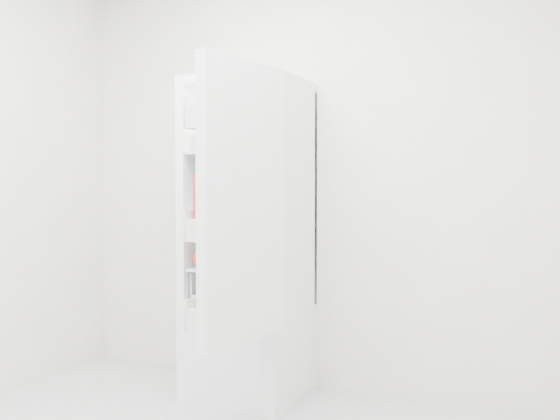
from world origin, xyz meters
The scene contains 21 objects.
room_walls centered at (0.00, 0.00, 1.59)m, with size 3.02×3.02×2.61m.
refrigerator centered at (-0.20, 1.25, 0.67)m, with size 0.60×0.60×1.80m.
shelf_low centered at (-0.20, 1.19, 0.74)m, with size 0.49×0.53×0.01m, color silver.
shelf_mid centered at (-0.20, 1.19, 1.05)m, with size 0.49×0.53×0.01m, color silver.
shelf_top centered at (-0.20, 1.19, 1.38)m, with size 0.49×0.53×0.01m, color silver.
crisper_left centered at (-0.32, 1.19, 0.61)m, with size 0.23×0.46×0.22m, color silver, non-canonical shape.
crisper_right centered at (-0.08, 1.19, 0.61)m, with size 0.23×0.46×0.22m, color silver, non-canonical shape.
condiment_jars centered at (-0.21, 1.13, 1.43)m, with size 0.46×0.34×0.08m.
squeeze_bottle centered at (0.01, 1.34, 1.48)m, with size 0.05×0.05×0.18m, color white.
tub_white centered at (-0.32, 1.13, 1.11)m, with size 0.15×0.15×0.10m, color silver.
tub_cream centered at (-0.25, 1.04, 1.10)m, with size 0.13×0.13×0.08m, color white.
tin_red centered at (-0.01, 0.98, 1.09)m, with size 0.10×0.10×0.07m, color red.
foil_tray centered at (-0.36, 1.20, 1.08)m, with size 0.17×0.13×0.04m, color silver.
tub_green centered at (-0.09, 1.38, 1.10)m, with size 0.10×0.14×0.08m, color #449548.
red_cabbage centered at (-0.12, 1.12, 0.82)m, with size 0.15×0.15×0.15m, color #591E56.
bell_pepper centered at (-0.37, 0.97, 0.80)m, with size 0.11×0.11×0.11m, color red.
mushroom_bowl centered at (-0.36, 1.29, 0.78)m, with size 0.13×0.13×0.06m, color #7F9DBD.
salad_bag centered at (-0.12, 1.05, 0.80)m, with size 0.11×0.11×0.11m, color #B9D7A1.
citrus_pile centered at (-0.33, 1.15, 0.59)m, with size 0.20×0.31×0.16m.
veg_pile centered at (-0.07, 1.18, 0.56)m, with size 0.16×0.30×0.10m.
fridge_door centered at (0.05, 0.61, 1.09)m, with size 0.26×0.60×1.30m.
Camera 1 is at (1.43, -1.94, 1.19)m, focal length 40.00 mm.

